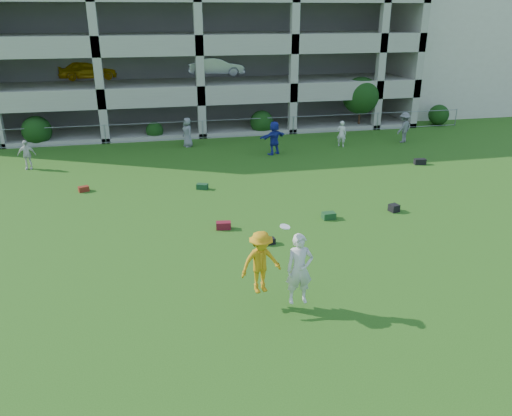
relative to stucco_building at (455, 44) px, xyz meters
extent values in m
plane|color=#235114|center=(-23.00, -28.00, -5.00)|extent=(100.00, 100.00, 0.00)
cube|color=beige|center=(0.00, 0.00, 0.00)|extent=(16.00, 14.00, 10.00)
imported|color=silver|center=(-32.60, -13.62, -4.24)|extent=(0.90, 0.39, 1.52)
imported|color=slate|center=(-24.11, -10.77, -4.13)|extent=(0.81, 0.99, 1.74)
imported|color=#222E9C|center=(-19.48, -13.57, -4.05)|extent=(1.83, 1.27, 1.89)
imported|color=silver|center=(-15.08, -12.72, -4.22)|extent=(0.68, 0.63, 1.56)
imported|color=slate|center=(-10.94, -12.57, -4.07)|extent=(1.38, 1.21, 1.86)
cube|color=#530E13|center=(-23.93, -23.36, -4.86)|extent=(0.59, 0.37, 0.28)
cube|color=black|center=(-22.57, -25.00, -4.89)|extent=(0.43, 0.30, 0.22)
cube|color=#143914|center=(-19.73, -23.28, -4.87)|extent=(0.51, 0.37, 0.26)
cube|color=black|center=(-16.86, -23.11, -4.85)|extent=(0.42, 0.42, 0.30)
cube|color=black|center=(-12.37, -17.22, -4.85)|extent=(0.63, 0.37, 0.30)
cube|color=#5E1E10|center=(-29.47, -17.86, -4.88)|extent=(0.52, 0.41, 0.24)
cube|color=#12331A|center=(-24.18, -18.69, -4.88)|extent=(0.58, 0.47, 0.25)
imported|color=orange|center=(-23.75, -28.83, -3.62)|extent=(1.26, 0.88, 1.77)
imported|color=silver|center=(-22.76, -29.11, -3.79)|extent=(0.75, 0.52, 2.00)
cylinder|color=white|center=(-23.15, -29.00, -2.57)|extent=(0.28, 0.27, 0.11)
cube|color=#9E998C|center=(-23.00, 4.75, 1.00)|extent=(30.00, 0.50, 12.00)
cube|color=#9E998C|center=(-8.25, -2.00, 1.00)|extent=(0.50, 14.00, 12.00)
cube|color=#9E998C|center=(-23.00, -2.00, -4.85)|extent=(30.00, 14.00, 0.30)
cube|color=#9E998C|center=(-23.00, -2.00, -1.85)|extent=(30.00, 14.00, 0.30)
cube|color=#9E998C|center=(-23.00, -2.00, 1.15)|extent=(30.00, 14.00, 0.30)
cube|color=#9E998C|center=(-23.00, -8.85, -2.45)|extent=(30.00, 0.30, 0.90)
cube|color=#9E998C|center=(-23.00, -8.85, 0.55)|extent=(30.00, 0.30, 0.90)
cube|color=#9E998C|center=(-29.00, -8.75, 1.00)|extent=(0.50, 0.50, 12.00)
cube|color=#9E998C|center=(-23.00, -8.75, 1.00)|extent=(0.50, 0.50, 12.00)
cube|color=#9E998C|center=(-17.00, -8.75, 1.00)|extent=(0.50, 0.50, 12.00)
cube|color=#9E998C|center=(-11.00, -8.75, 1.00)|extent=(0.50, 0.50, 12.00)
cube|color=#605E59|center=(-23.00, 0.00, 1.00)|extent=(29.00, 9.00, 11.60)
imported|color=#DFA50B|center=(-30.03, -4.00, -1.04)|extent=(3.97, 1.82, 1.32)
imported|color=silver|center=(-21.31, -4.00, -1.04)|extent=(4.09, 1.67, 1.32)
cylinder|color=gray|center=(-35.00, -9.00, -4.40)|extent=(0.06, 0.06, 1.20)
cylinder|color=gray|center=(-29.00, -9.00, -4.40)|extent=(0.06, 0.06, 1.20)
cylinder|color=gray|center=(-23.00, -9.00, -4.40)|extent=(0.06, 0.06, 1.20)
cylinder|color=gray|center=(-17.00, -9.00, -4.40)|extent=(0.06, 0.06, 1.20)
cylinder|color=gray|center=(-11.00, -9.00, -4.40)|extent=(0.06, 0.06, 1.20)
cylinder|color=gray|center=(-5.00, -9.00, -4.40)|extent=(0.06, 0.06, 1.20)
cylinder|color=gray|center=(-23.00, -9.00, -3.85)|extent=(36.00, 0.04, 0.04)
cylinder|color=gray|center=(-23.00, -9.00, -4.92)|extent=(36.00, 0.04, 0.04)
sphere|color=#163D11|center=(-33.00, -8.40, -4.12)|extent=(1.76, 1.76, 1.76)
sphere|color=#163D11|center=(-26.00, -8.40, -4.45)|extent=(1.10, 1.10, 1.10)
sphere|color=#163D11|center=(-19.00, -8.40, -4.23)|extent=(1.54, 1.54, 1.54)
cylinder|color=#382314|center=(-12.00, -8.20, -4.02)|extent=(0.16, 0.16, 1.96)
sphere|color=#163D11|center=(-12.00, -8.20, -2.76)|extent=(2.52, 2.52, 2.52)
sphere|color=#163D11|center=(-6.00, -8.40, -4.29)|extent=(1.43, 1.43, 1.43)
camera|label=1|loc=(-26.42, -40.35, 2.62)|focal=35.00mm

